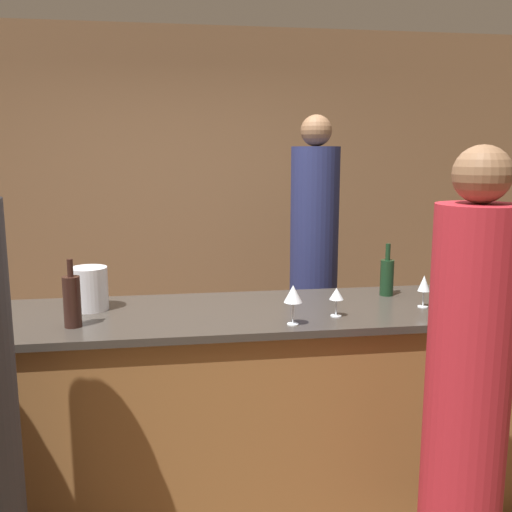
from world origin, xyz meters
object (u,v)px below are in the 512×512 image
Objects in this scene: bartender at (314,280)px; ice_bucket at (89,289)px; wine_bottle_0 at (387,276)px; wine_bottle_1 at (72,301)px; guest_0 at (466,407)px.

bartender reaches higher than ice_bucket.
wine_bottle_0 is (0.22, -0.72, 0.17)m from bartender.
ice_bucket is (0.04, 0.28, -0.01)m from wine_bottle_1.
guest_0 is at bearing -24.55° from wine_bottle_1.
guest_0 is 8.55× the size of ice_bucket.
guest_0 is at bearing -94.52° from wine_bottle_0.
wine_bottle_1 is (-1.59, -0.34, 0.01)m from wine_bottle_0.
ice_bucket is at bearing -178.01° from wine_bottle_0.
wine_bottle_0 is at bearing 85.48° from guest_0.
guest_0 is 1.06m from wine_bottle_0.
wine_bottle_0 is at bearing 11.95° from wine_bottle_1.
wine_bottle_1 is (-1.37, -1.05, 0.19)m from bartender.
guest_0 is 6.37× the size of wine_bottle_0.
bartender reaches higher than wine_bottle_1.
wine_bottle_0 is at bearing 107.14° from bartender.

